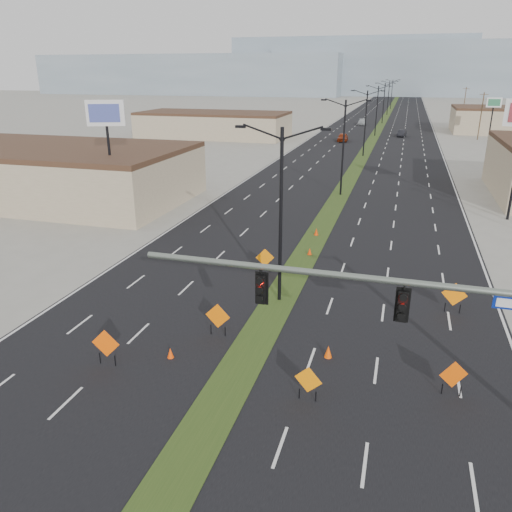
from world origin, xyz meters
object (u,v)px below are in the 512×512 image
(streetlight_3, at_px, (377,109))
(construction_sign_2, at_px, (265,258))
(streetlight_2, at_px, (366,121))
(car_left, at_px, (343,137))
(cone_0, at_px, (170,353))
(cone_3, at_px, (316,232))
(streetlight_6, at_px, (392,93))
(cone_2, at_px, (310,252))
(car_mid, at_px, (402,133))
(streetlight_0, at_px, (281,212))
(construction_sign_1, at_px, (218,317))
(pole_sign_east_far, at_px, (493,106))
(streetlight_1, at_px, (343,145))
(streetlight_4, at_px, (384,102))
(construction_sign_4, at_px, (453,376))
(construction_sign_5, at_px, (454,295))
(streetlight_5, at_px, (388,97))
(signal_mast, at_px, (459,325))
(car_far, at_px, (362,122))
(construction_sign_3, at_px, (308,381))
(cone_1, at_px, (328,352))
(pole_sign_west, at_px, (106,121))
(construction_sign_0, at_px, (106,345))

(streetlight_3, bearing_deg, construction_sign_2, -91.43)
(streetlight_2, xyz_separation_m, car_left, (-5.38, 16.93, -4.64))
(cone_0, relative_size, cone_3, 0.83)
(streetlight_6, relative_size, cone_2, 17.80)
(streetlight_6, bearing_deg, streetlight_3, -90.00)
(car_mid, bearing_deg, cone_3, -87.14)
(streetlight_0, height_order, construction_sign_1, streetlight_0)
(streetlight_2, xyz_separation_m, pole_sign_east_far, (21.57, 24.06, 1.18))
(streetlight_1, xyz_separation_m, streetlight_4, (0.00, 84.00, 0.00))
(streetlight_4, distance_m, construction_sign_4, 119.44)
(car_mid, bearing_deg, construction_sign_5, -79.79)
(construction_sign_5, xyz_separation_m, cone_3, (-9.75, 11.77, -0.75))
(streetlight_0, relative_size, streetlight_5, 1.00)
(signal_mast, distance_m, car_far, 117.40)
(construction_sign_3, bearing_deg, construction_sign_4, 29.80)
(pole_sign_east_far, bearing_deg, streetlight_3, 166.12)
(construction_sign_3, bearing_deg, cone_3, 109.49)
(streetlight_1, height_order, streetlight_3, same)
(streetlight_2, distance_m, car_mid, 28.92)
(streetlight_0, xyz_separation_m, streetlight_2, (0.00, 56.00, 0.00))
(construction_sign_1, relative_size, cone_1, 2.85)
(streetlight_0, height_order, construction_sign_4, streetlight_0)
(streetlight_3, distance_m, pole_sign_east_far, 21.96)
(construction_sign_4, distance_m, cone_0, 12.54)
(cone_0, bearing_deg, car_far, 90.64)
(car_left, xyz_separation_m, car_mid, (10.81, 11.07, -0.11))
(construction_sign_5, bearing_deg, construction_sign_1, -145.67)
(construction_sign_5, distance_m, pole_sign_east_far, 80.01)
(construction_sign_4, distance_m, pole_sign_west, 36.75)
(car_mid, bearing_deg, streetlight_5, 102.80)
(streetlight_3, height_order, car_left, streetlight_3)
(construction_sign_0, relative_size, construction_sign_3, 1.15)
(cone_0, bearing_deg, streetlight_3, 87.88)
(streetlight_2, height_order, streetlight_4, same)
(car_left, relative_size, construction_sign_1, 2.59)
(streetlight_4, height_order, streetlight_5, same)
(streetlight_5, height_order, car_left, streetlight_5)
(construction_sign_0, distance_m, construction_sign_2, 13.62)
(signal_mast, distance_m, construction_sign_0, 14.98)
(streetlight_5, xyz_separation_m, cone_0, (-3.40, -147.64, -5.15))
(streetlight_4, bearing_deg, pole_sign_east_far, -55.97)
(streetlight_1, height_order, cone_3, streetlight_1)
(streetlight_4, xyz_separation_m, streetlight_6, (0.00, 56.00, 0.00))
(streetlight_1, height_order, construction_sign_5, streetlight_1)
(car_mid, xyz_separation_m, construction_sign_4, (3.67, -91.02, 0.30))
(construction_sign_1, bearing_deg, pole_sign_east_far, 77.02)
(streetlight_6, bearing_deg, cone_1, -88.77)
(construction_sign_2, bearing_deg, cone_3, 61.12)
(car_left, distance_m, construction_sign_3, 82.41)
(streetlight_1, bearing_deg, construction_sign_4, -75.43)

